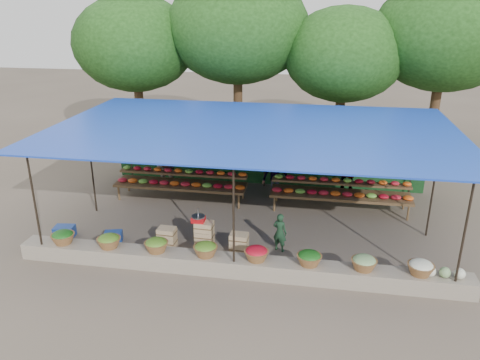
% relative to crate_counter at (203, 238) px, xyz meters
% --- Properties ---
extents(ground, '(60.00, 60.00, 0.00)m').
position_rel_crate_counter_xyz_m(ground, '(1.01, 1.75, -0.31)').
color(ground, brown).
rests_on(ground, ground).
extents(stone_curb, '(10.60, 0.55, 0.40)m').
position_rel_crate_counter_xyz_m(stone_curb, '(1.01, -1.00, -0.11)').
color(stone_curb, gray).
rests_on(stone_curb, ground).
extents(stall_canopy, '(10.80, 6.60, 2.82)m').
position_rel_crate_counter_xyz_m(stall_canopy, '(1.01, 1.82, 2.37)').
color(stall_canopy, black).
rests_on(stall_canopy, ground).
extents(produce_baskets, '(8.98, 0.58, 0.34)m').
position_rel_crate_counter_xyz_m(produce_baskets, '(0.91, -1.00, 0.25)').
color(produce_baskets, brown).
rests_on(produce_baskets, stone_curb).
extents(netting_backdrop, '(10.60, 0.06, 2.50)m').
position_rel_crate_counter_xyz_m(netting_backdrop, '(1.01, 4.90, 0.94)').
color(netting_backdrop, '#1B4C22').
rests_on(netting_backdrop, ground).
extents(tree_row, '(16.51, 5.50, 7.12)m').
position_rel_crate_counter_xyz_m(tree_row, '(1.51, 7.84, 4.39)').
color(tree_row, '#3A2315').
rests_on(tree_row, ground).
extents(fruit_table_left, '(4.21, 0.95, 0.93)m').
position_rel_crate_counter_xyz_m(fruit_table_left, '(-1.48, 3.10, 0.30)').
color(fruit_table_left, '#4E371F').
rests_on(fruit_table_left, ground).
extents(fruit_table_right, '(4.21, 0.95, 0.93)m').
position_rel_crate_counter_xyz_m(fruit_table_right, '(3.52, 3.10, 0.30)').
color(fruit_table_right, '#4E371F').
rests_on(fruit_table_right, ground).
extents(crate_counter, '(2.36, 0.36, 0.77)m').
position_rel_crate_counter_xyz_m(crate_counter, '(0.00, 0.00, 0.00)').
color(crate_counter, '#A1855C').
rests_on(crate_counter, ground).
extents(weighing_scale, '(0.34, 0.34, 0.36)m').
position_rel_crate_counter_xyz_m(weighing_scale, '(-0.12, -0.00, 0.55)').
color(weighing_scale, red).
rests_on(weighing_scale, crate_counter).
extents(vendor_seated, '(0.44, 0.37, 1.03)m').
position_rel_crate_counter_xyz_m(vendor_seated, '(1.93, 0.25, 0.21)').
color(vendor_seated, '#183621').
rests_on(vendor_seated, ground).
extents(customer_left, '(0.98, 0.81, 1.85)m').
position_rel_crate_counter_xyz_m(customer_left, '(-2.19, 3.80, 0.61)').
color(customer_left, slate).
rests_on(customer_left, ground).
extents(customer_mid, '(1.11, 0.93, 1.48)m').
position_rel_crate_counter_xyz_m(customer_mid, '(1.46, 3.91, 0.43)').
color(customer_mid, slate).
rests_on(customer_mid, ground).
extents(customer_right, '(1.12, 0.60, 1.82)m').
position_rel_crate_counter_xyz_m(customer_right, '(3.73, 4.12, 0.60)').
color(customer_right, slate).
rests_on(customer_right, ground).
extents(blue_crate_front, '(0.53, 0.44, 0.27)m').
position_rel_crate_counter_xyz_m(blue_crate_front, '(-2.46, -0.01, -0.17)').
color(blue_crate_front, navy).
rests_on(blue_crate_front, ground).
extents(blue_crate_back, '(0.56, 0.43, 0.31)m').
position_rel_crate_counter_xyz_m(blue_crate_back, '(-3.87, 0.01, -0.16)').
color(blue_crate_back, navy).
rests_on(blue_crate_back, ground).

